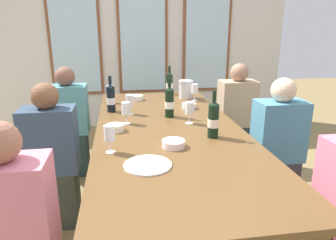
% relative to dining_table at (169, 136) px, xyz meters
% --- Properties ---
extents(ground_plane, '(12.00, 12.00, 0.00)m').
position_rel_dining_table_xyz_m(ground_plane, '(0.00, 0.00, -0.68)').
color(ground_plane, olive).
extents(back_wall_with_windows, '(4.29, 0.10, 2.90)m').
position_rel_dining_table_xyz_m(back_wall_with_windows, '(0.00, 2.46, 0.77)').
color(back_wall_with_windows, silver).
rests_on(back_wall_with_windows, ground).
extents(dining_table, '(1.09, 2.59, 0.74)m').
position_rel_dining_table_xyz_m(dining_table, '(0.00, 0.00, 0.00)').
color(dining_table, brown).
rests_on(dining_table, ground).
extents(white_plate_0, '(0.27, 0.27, 0.01)m').
position_rel_dining_table_xyz_m(white_plate_0, '(-0.22, -0.63, 0.07)').
color(white_plate_0, white).
rests_on(white_plate_0, dining_table).
extents(metal_pitcher, '(0.16, 0.16, 0.19)m').
position_rel_dining_table_xyz_m(metal_pitcher, '(0.33, 0.98, 0.16)').
color(metal_pitcher, silver).
rests_on(metal_pitcher, dining_table).
extents(wine_bottle_0, '(0.08, 0.08, 0.33)m').
position_rel_dining_table_xyz_m(wine_bottle_0, '(0.27, -0.24, 0.19)').
color(wine_bottle_0, black).
rests_on(wine_bottle_0, dining_table).
extents(wine_bottle_1, '(0.08, 0.08, 0.31)m').
position_rel_dining_table_xyz_m(wine_bottle_1, '(0.19, 1.20, 0.18)').
color(wine_bottle_1, black).
rests_on(wine_bottle_1, dining_table).
extents(wine_bottle_2, '(0.08, 0.08, 0.32)m').
position_rel_dining_table_xyz_m(wine_bottle_2, '(-0.44, 0.54, 0.18)').
color(wine_bottle_2, black).
rests_on(wine_bottle_2, dining_table).
extents(wine_bottle_3, '(0.08, 0.08, 0.33)m').
position_rel_dining_table_xyz_m(wine_bottle_3, '(0.05, 0.31, 0.19)').
color(wine_bottle_3, black).
rests_on(wine_bottle_3, dining_table).
extents(tasting_bowl_0, '(0.13, 0.13, 0.05)m').
position_rel_dining_table_xyz_m(tasting_bowl_0, '(0.27, 0.55, 0.08)').
color(tasting_bowl_0, white).
rests_on(tasting_bowl_0, dining_table).
extents(tasting_bowl_1, '(0.13, 0.13, 0.05)m').
position_rel_dining_table_xyz_m(tasting_bowl_1, '(-0.40, -0.00, 0.09)').
color(tasting_bowl_1, white).
rests_on(tasting_bowl_1, dining_table).
extents(tasting_bowl_2, '(0.12, 0.12, 0.05)m').
position_rel_dining_table_xyz_m(tasting_bowl_2, '(-0.18, 0.96, 0.08)').
color(tasting_bowl_2, white).
rests_on(tasting_bowl_2, dining_table).
extents(tasting_bowl_3, '(0.15, 0.15, 0.05)m').
position_rel_dining_table_xyz_m(tasting_bowl_3, '(-0.03, -0.38, 0.08)').
color(tasting_bowl_3, white).
rests_on(tasting_bowl_3, dining_table).
extents(wine_glass_0, '(0.07, 0.07, 0.17)m').
position_rel_dining_table_xyz_m(wine_glass_0, '(0.18, 0.09, 0.18)').
color(wine_glass_0, white).
rests_on(wine_glass_0, dining_table).
extents(wine_glass_1, '(0.07, 0.07, 0.17)m').
position_rel_dining_table_xyz_m(wine_glass_1, '(-0.32, 0.17, 0.18)').
color(wine_glass_1, white).
rests_on(wine_glass_1, dining_table).
extents(wine_glass_2, '(0.07, 0.07, 0.17)m').
position_rel_dining_table_xyz_m(wine_glass_2, '(-0.43, -0.40, 0.18)').
color(wine_glass_2, white).
rests_on(wine_glass_2, dining_table).
extents(wine_glass_3, '(0.07, 0.07, 0.17)m').
position_rel_dining_table_xyz_m(wine_glass_3, '(-0.28, 0.43, 0.18)').
color(wine_glass_3, white).
rests_on(wine_glass_3, dining_table).
extents(wine_glass_4, '(0.07, 0.07, 0.17)m').
position_rel_dining_table_xyz_m(wine_glass_4, '(-0.45, 0.88, 0.18)').
color(wine_glass_4, white).
rests_on(wine_glass_4, dining_table).
extents(wine_glass_5, '(0.07, 0.07, 0.17)m').
position_rel_dining_table_xyz_m(wine_glass_5, '(0.40, 0.84, 0.18)').
color(wine_glass_5, white).
rests_on(wine_glass_5, dining_table).
extents(seated_person_0, '(0.38, 0.24, 1.11)m').
position_rel_dining_table_xyz_m(seated_person_0, '(-0.87, 0.01, -0.15)').
color(seated_person_0, '#31372C').
rests_on(seated_person_0, ground).
extents(seated_person_1, '(0.38, 0.24, 1.11)m').
position_rel_dining_table_xyz_m(seated_person_1, '(0.87, -0.05, -0.15)').
color(seated_person_1, '#37323B').
rests_on(seated_person_1, ground).
extents(seated_person_2, '(0.38, 0.24, 1.11)m').
position_rel_dining_table_xyz_m(seated_person_2, '(-0.87, -0.89, -0.15)').
color(seated_person_2, '#232637').
rests_on(seated_person_2, ground).
extents(seated_person_4, '(0.38, 0.24, 1.11)m').
position_rel_dining_table_xyz_m(seated_person_4, '(-0.87, 0.88, -0.15)').
color(seated_person_4, '#233534').
rests_on(seated_person_4, ground).
extents(seated_person_5, '(0.38, 0.24, 1.11)m').
position_rel_dining_table_xyz_m(seated_person_5, '(0.87, 0.86, -0.15)').
color(seated_person_5, '#223334').
rests_on(seated_person_5, ground).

